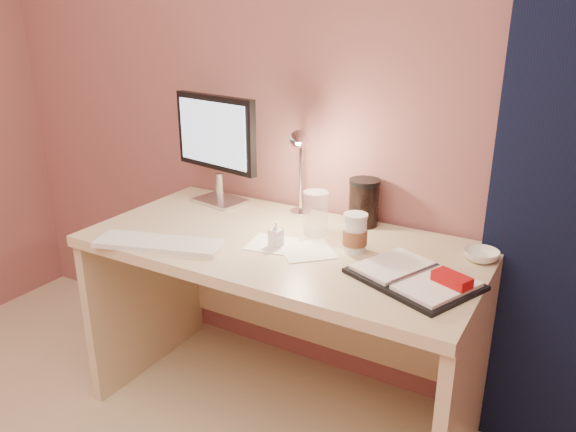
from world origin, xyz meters
The scene contains 12 objects.
desk centered at (0.00, 1.45, 0.50)m, with size 1.40×0.70×0.73m.
monitor centered at (-0.44, 1.61, 1.00)m, with size 0.42×0.18×0.45m.
keyboard centered at (-0.35, 1.13, 0.74)m, with size 0.44×0.13×0.02m, color white.
planner centered at (0.51, 1.31, 0.74)m, with size 0.43×0.38×0.06m.
paper_a centered at (-0.02, 1.34, 0.73)m, with size 0.16×0.16×0.00m, color white.
paper_c centered at (0.12, 1.35, 0.73)m, with size 0.17×0.17×0.00m, color white.
coffee_cup centered at (0.26, 1.43, 0.79)m, with size 0.08×0.08×0.13m.
clear_cup centered at (0.07, 1.50, 0.81)m, with size 0.09×0.09×0.16m, color white.
bowl centered at (0.64, 1.56, 0.75)m, with size 0.11×0.11×0.04m, color white.
lotion_bottle centered at (0.00, 1.33, 0.78)m, with size 0.04×0.04×0.09m, color white.
dark_jar centered at (0.18, 1.67, 0.81)m, with size 0.11×0.11×0.16m, color black.
desk_lamp centered at (-0.12, 1.57, 0.96)m, with size 0.15×0.22×0.36m.
Camera 1 is at (0.93, -0.19, 1.50)m, focal length 35.00 mm.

